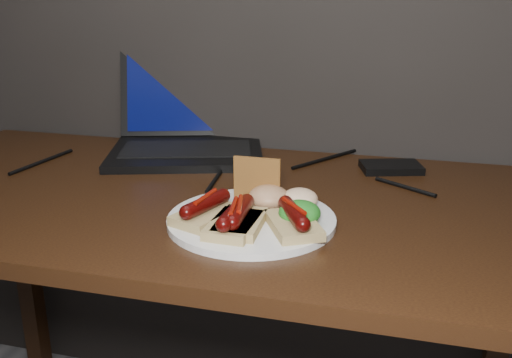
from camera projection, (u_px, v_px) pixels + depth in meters
name	position (u px, v px, depth m)	size (l,w,h in m)	color
desk	(195.00, 234.00, 1.14)	(1.40, 0.70, 0.75)	#351F0D
laptop	(188.00, 129.00, 1.39)	(0.44, 0.44, 0.25)	black
hard_drive	(391.00, 167.00, 1.25)	(0.13, 0.08, 0.02)	black
desk_cables	(234.00, 169.00, 1.25)	(0.88, 0.38, 0.01)	black
plate	(252.00, 220.00, 0.97)	(0.29, 0.29, 0.01)	silver
bread_sausage_left	(206.00, 210.00, 0.95)	(0.11, 0.13, 0.04)	tan
bread_sausage_center	(240.00, 218.00, 0.92)	(0.07, 0.12, 0.04)	tan
bread_sausage_right	(294.00, 220.00, 0.91)	(0.12, 0.13, 0.04)	tan
bread_sausage_extra	(234.00, 220.00, 0.91)	(0.07, 0.12, 0.04)	tan
crispbread	(257.00, 180.00, 1.02)	(0.09, 0.01, 0.09)	#AD6F2F
salad_greens	(300.00, 213.00, 0.94)	(0.07, 0.07, 0.04)	#136018
salsa_mound	(269.00, 197.00, 1.00)	(0.07, 0.07, 0.04)	maroon
coleslaw_mound	(300.00, 199.00, 1.00)	(0.06, 0.06, 0.04)	white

